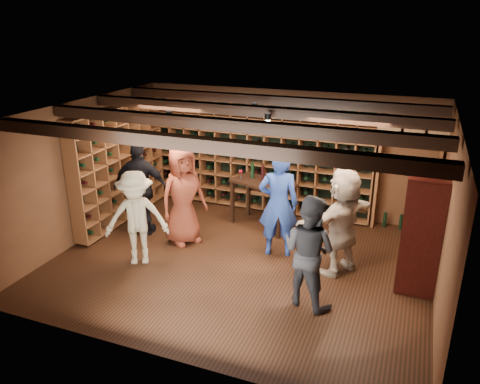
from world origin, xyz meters
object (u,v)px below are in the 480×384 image
at_px(man_grey_suit, 309,251).
at_px(guest_khaki, 136,218).
at_px(guest_beige, 342,222).
at_px(man_blue_shirt, 278,204).
at_px(guest_woman_black, 141,188).
at_px(display_cabinet, 421,237).
at_px(guest_red_floral, 183,196).
at_px(tasting_table, 263,187).

relative_size(man_grey_suit, guest_khaki, 1.03).
relative_size(man_grey_suit, guest_beige, 0.95).
height_order(man_grey_suit, guest_khaki, man_grey_suit).
height_order(man_blue_shirt, guest_woman_black, man_blue_shirt).
distance_m(man_blue_shirt, guest_woman_black, 2.58).
relative_size(display_cabinet, guest_red_floral, 0.99).
height_order(display_cabinet, man_grey_suit, display_cabinet).
xyz_separation_m(display_cabinet, guest_woman_black, (-4.81, 0.20, 0.04)).
distance_m(guest_khaki, guest_beige, 3.26).
height_order(guest_red_floral, tasting_table, guest_red_floral).
relative_size(man_blue_shirt, tasting_table, 1.37).
height_order(man_blue_shirt, guest_khaki, man_blue_shirt).
xyz_separation_m(guest_woman_black, guest_beige, (3.66, -0.08, -0.03)).
distance_m(man_blue_shirt, guest_red_floral, 1.70).
xyz_separation_m(display_cabinet, tasting_table, (-2.84, 1.32, -0.06)).
xyz_separation_m(guest_red_floral, guest_woman_black, (-0.88, 0.03, 0.01)).
bearing_deg(guest_beige, man_grey_suit, 18.55).
bearing_deg(display_cabinet, guest_red_floral, 177.58).
height_order(man_blue_shirt, man_grey_suit, man_blue_shirt).
distance_m(man_grey_suit, tasting_table, 2.67).
height_order(man_grey_suit, tasting_table, man_grey_suit).
height_order(display_cabinet, man_blue_shirt, man_blue_shirt).
bearing_deg(guest_woman_black, guest_red_floral, 164.72).
distance_m(guest_red_floral, guest_beige, 2.79).
xyz_separation_m(man_blue_shirt, man_grey_suit, (0.82, -1.26, -0.10)).
height_order(man_blue_shirt, tasting_table, man_blue_shirt).
relative_size(display_cabinet, man_blue_shirt, 0.96).
bearing_deg(guest_woman_black, display_cabinet, 164.60).
relative_size(guest_red_floral, guest_woman_black, 0.99).
height_order(guest_khaki, guest_beige, guest_beige).
relative_size(guest_red_floral, guest_khaki, 1.12).
bearing_deg(man_grey_suit, guest_beige, -85.15).
bearing_deg(man_grey_suit, guest_red_floral, -4.69).
height_order(display_cabinet, tasting_table, display_cabinet).
bearing_deg(guest_red_floral, guest_woman_black, 119.55).
xyz_separation_m(display_cabinet, man_grey_suit, (-1.42, -0.94, -0.04)).
height_order(man_grey_suit, guest_beige, guest_beige).
distance_m(guest_red_floral, guest_woman_black, 0.88).
height_order(display_cabinet, guest_beige, display_cabinet).
relative_size(man_blue_shirt, guest_beige, 1.06).
height_order(guest_woman_black, guest_beige, guest_woman_black).
height_order(man_grey_suit, guest_red_floral, guest_red_floral).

